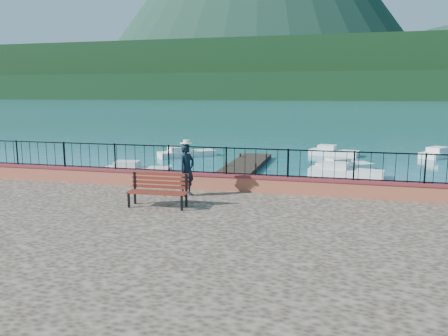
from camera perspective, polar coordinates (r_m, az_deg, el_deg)
The scene contains 15 objects.
ground at distance 12.68m, azimuth -2.52°, elevation -11.79°, with size 2000.00×2000.00×0.00m, color #19596B.
parapet at distance 15.70m, azimuth 1.36°, elevation -1.89°, with size 28.00×0.46×0.58m, color #A2523A.
railing at distance 15.56m, azimuth 1.37°, elevation 0.87°, with size 27.00×0.05×0.95m, color black.
dock at distance 24.33m, azimuth 1.16°, elevation -0.93°, with size 2.00×16.00×0.30m, color #2D231C.
far_forest at distance 311.33m, azimuth 13.95°, elevation 10.26°, with size 900.00×60.00×18.00m, color black.
foothills at distance 371.70m, azimuth 14.13°, elevation 12.13°, with size 900.00×120.00×44.00m, color black.
park_bench at distance 13.57m, azimuth -8.61°, elevation -3.78°, with size 1.87×0.68×1.03m.
person at distance 14.82m, azimuth -4.87°, elevation -0.23°, with size 0.65×0.43×1.79m, color black.
hat at distance 14.69m, azimuth -4.93°, elevation 3.45°, with size 0.44×0.44×0.12m, color silver.
boat_0 at distance 25.72m, azimuth -11.31°, elevation 0.03°, with size 3.85×1.30×0.80m, color silver.
boat_1 at distance 25.55m, azimuth 15.63°, elevation -0.21°, with size 4.06×1.30×0.80m, color white.
boat_2 at distance 27.61m, azimuth 15.54°, elevation 0.52°, with size 3.40×1.30×0.80m, color silver.
boat_3 at distance 32.50m, azimuth -4.85°, elevation 2.19°, with size 4.25×1.30×0.80m, color silver.
boat_4 at distance 34.00m, azimuth 14.17°, elevation 2.26°, with size 3.58×1.30×0.80m, color white.
boat_5 at distance 36.13m, azimuth 26.55°, elevation 1.95°, with size 4.27×1.30×0.80m, color silver.
Camera 1 is at (3.45, -11.28, 4.65)m, focal length 35.00 mm.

